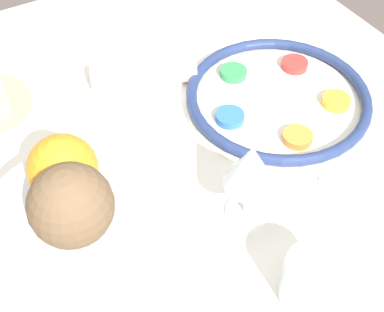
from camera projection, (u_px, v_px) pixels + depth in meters
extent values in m
cube|color=silver|center=(163.00, 251.00, 1.19)|extent=(1.10, 1.03, 0.73)
cylinder|color=silver|center=(277.00, 102.00, 0.97)|extent=(0.33, 0.33, 0.01)
torus|color=navy|center=(278.00, 96.00, 0.96)|extent=(0.33, 0.33, 0.02)
cylinder|color=#2D6BB7|center=(230.00, 117.00, 0.93)|extent=(0.05, 0.05, 0.01)
cylinder|color=orange|center=(297.00, 137.00, 0.89)|extent=(0.05, 0.05, 0.01)
cylinder|color=gold|center=(336.00, 101.00, 0.95)|extent=(0.05, 0.05, 0.01)
cylinder|color=red|center=(294.00, 64.00, 1.02)|extent=(0.05, 0.05, 0.01)
cylinder|color=#33934C|center=(233.00, 73.00, 1.01)|extent=(0.05, 0.05, 0.01)
cylinder|color=silver|center=(245.00, 211.00, 0.81)|extent=(0.06, 0.06, 0.00)
cylinder|color=silver|center=(247.00, 197.00, 0.78)|extent=(0.01, 0.01, 0.07)
cone|color=silver|center=(251.00, 166.00, 0.73)|extent=(0.08, 0.08, 0.07)
cylinder|color=silver|center=(82.00, 259.00, 0.75)|extent=(0.12, 0.12, 0.01)
cylinder|color=silver|center=(77.00, 241.00, 0.72)|extent=(0.03, 0.03, 0.08)
cylinder|color=silver|center=(69.00, 217.00, 0.67)|extent=(0.21, 0.21, 0.03)
sphere|color=orange|center=(63.00, 169.00, 0.65)|extent=(0.09, 0.09, 0.09)
sphere|color=brown|center=(71.00, 205.00, 0.61)|extent=(0.10, 0.10, 0.10)
cylinder|color=white|center=(144.00, 72.00, 1.00)|extent=(0.20, 0.12, 0.05)
cylinder|color=silver|center=(311.00, 280.00, 0.69)|extent=(0.08, 0.08, 0.08)
cube|color=silver|center=(374.00, 208.00, 0.81)|extent=(0.08, 0.18, 0.01)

